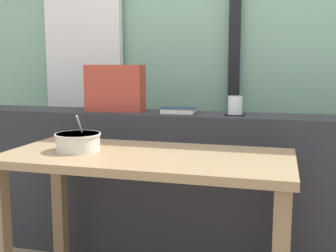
{
  "coord_description": "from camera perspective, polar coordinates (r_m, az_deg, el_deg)",
  "views": [
    {
      "loc": [
        0.51,
        -1.61,
        1.08
      ],
      "look_at": [
        -0.02,
        0.33,
        0.79
      ],
      "focal_mm": 44.05,
      "sensor_mm": 36.0,
      "label": 1
    }
  ],
  "objects": [
    {
      "name": "outdoor_backdrop",
      "position": [
        2.83,
        4.98,
        14.76
      ],
      "size": [
        4.8,
        0.08,
        2.8
      ],
      "primitive_type": "cube",
      "color": "#84B293",
      "rests_on": "ground"
    },
    {
      "name": "curtain_left_panel",
      "position": [
        2.99,
        -11.61,
        11.39
      ],
      "size": [
        0.56,
        0.06,
        2.5
      ],
      "primitive_type": "cube",
      "color": "white",
      "rests_on": "ground"
    },
    {
      "name": "window_divider_post",
      "position": [
        2.72,
        9.23,
        12.83
      ],
      "size": [
        0.07,
        0.05,
        2.6
      ],
      "primitive_type": "cube",
      "color": "black",
      "rests_on": "ground"
    },
    {
      "name": "dark_console_ledge",
      "position": [
        2.32,
        1.97,
        -8.4
      ],
      "size": [
        2.8,
        0.3,
        0.83
      ],
      "primitive_type": "cube",
      "color": "#2D2D33",
      "rests_on": "ground"
    },
    {
      "name": "breakfast_table",
      "position": [
        1.79,
        -2.97,
        -7.52
      ],
      "size": [
        1.23,
        0.57,
        0.71
      ],
      "color": "#826849",
      "rests_on": "ground"
    },
    {
      "name": "coaster_square",
      "position": [
        2.17,
        9.24,
        1.56
      ],
      "size": [
        0.1,
        0.1,
        0.0
      ],
      "primitive_type": "cube",
      "color": "black",
      "rests_on": "dark_console_ledge"
    },
    {
      "name": "juice_glass",
      "position": [
        2.17,
        9.27,
        2.75
      ],
      "size": [
        0.08,
        0.08,
        0.1
      ],
      "color": "white",
      "rests_on": "coaster_square"
    },
    {
      "name": "closed_book",
      "position": [
        2.21,
        1.33,
        2.13
      ],
      "size": [
        0.19,
        0.15,
        0.03
      ],
      "color": "#1E2D47",
      "rests_on": "dark_console_ledge"
    },
    {
      "name": "throw_pillow",
      "position": [
        2.35,
        -7.31,
        5.21
      ],
      "size": [
        0.33,
        0.16,
        0.26
      ],
      "primitive_type": "cube",
      "rotation": [
        0.0,
        0.0,
        0.08
      ],
      "color": "#B74233",
      "rests_on": "dark_console_ledge"
    },
    {
      "name": "soup_bowl",
      "position": [
        1.86,
        -12.34,
        -2.21
      ],
      "size": [
        0.2,
        0.2,
        0.16
      ],
      "color": "silver",
      "rests_on": "breakfast_table"
    }
  ]
}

